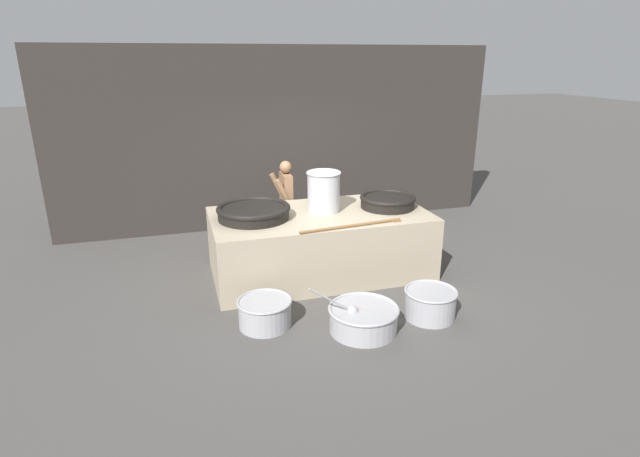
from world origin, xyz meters
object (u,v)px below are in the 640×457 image
(prep_bowl_extra, at_px, (265,311))
(stock_pot, at_px, (324,191))
(giant_wok_far, at_px, (388,201))
(cook, at_px, (286,200))
(prep_bowl_vegetables, at_px, (363,318))
(giant_wok_near, at_px, (254,211))
(prep_bowl_meat, at_px, (430,302))

(prep_bowl_extra, bearing_deg, stock_pot, 50.30)
(giant_wok_far, distance_m, cook, 1.81)
(giant_wok_far, bearing_deg, prep_bowl_vegetables, -120.80)
(stock_pot, bearing_deg, giant_wok_far, -5.09)
(giant_wok_far, distance_m, prep_bowl_extra, 2.64)
(giant_wok_near, height_order, prep_bowl_extra, giant_wok_near)
(stock_pot, xyz_separation_m, cook, (-0.30, 1.18, -0.44))
(giant_wok_near, xyz_separation_m, giant_wok_far, (2.01, -0.03, -0.00))
(giant_wok_far, xyz_separation_m, cook, (-1.27, 1.26, -0.23))
(giant_wok_far, distance_m, prep_bowl_vegetables, 2.21)
(prep_bowl_vegetables, bearing_deg, stock_pot, 87.70)
(giant_wok_far, bearing_deg, stock_pot, 174.91)
(prep_bowl_vegetables, bearing_deg, prep_bowl_extra, 157.66)
(giant_wok_near, relative_size, prep_bowl_extra, 1.56)
(prep_bowl_vegetables, bearing_deg, giant_wok_near, 118.23)
(cook, height_order, prep_bowl_meat, cook)
(stock_pot, height_order, prep_bowl_meat, stock_pot)
(stock_pot, xyz_separation_m, prep_bowl_meat, (0.83, -1.77, -1.03))
(stock_pot, relative_size, prep_bowl_vegetables, 0.54)
(giant_wok_far, xyz_separation_m, prep_bowl_vegetables, (-1.05, -1.75, -0.85))
(stock_pot, xyz_separation_m, prep_bowl_vegetables, (-0.07, -1.84, -1.06))
(stock_pot, distance_m, prep_bowl_vegetables, 2.12)
(prep_bowl_meat, bearing_deg, stock_pot, 115.20)
(cook, height_order, prep_bowl_extra, cook)
(giant_wok_near, height_order, cook, cook)
(giant_wok_far, relative_size, stock_pot, 1.42)
(giant_wok_near, bearing_deg, prep_bowl_vegetables, -61.77)
(giant_wok_far, bearing_deg, prep_bowl_meat, -94.64)
(giant_wok_near, xyz_separation_m, prep_bowl_meat, (1.87, -1.72, -0.83))
(giant_wok_near, xyz_separation_m, cook, (0.74, 1.23, -0.24))
(stock_pot, height_order, cook, stock_pot)
(giant_wok_near, distance_m, stock_pot, 1.05)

